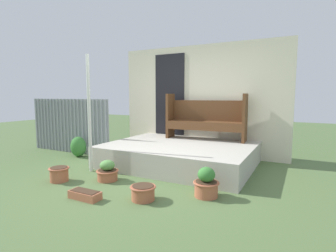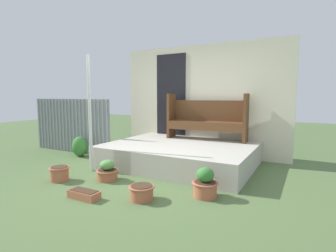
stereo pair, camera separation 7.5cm
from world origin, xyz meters
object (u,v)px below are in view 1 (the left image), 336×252
flower_pot_far_right (206,184)px  flower_pot_right (143,192)px  support_post (89,114)px  flower_pot_left (59,174)px  shrub_by_fence (78,147)px  planter_box_rect (85,195)px  flower_pot_middle (107,172)px  bench (206,117)px

flower_pot_far_right → flower_pot_right: bearing=-144.7°
support_post → flower_pot_far_right: size_ratio=5.09×
flower_pot_left → shrub_by_fence: 1.81m
planter_box_rect → flower_pot_right: bearing=25.1°
flower_pot_middle → planter_box_rect: flower_pot_middle is taller
flower_pot_left → flower_pot_far_right: flower_pot_far_right is taller
support_post → planter_box_rect: size_ratio=4.71×
planter_box_rect → shrub_by_fence: (-2.01, 1.81, 0.18)m
flower_pot_far_right → shrub_by_fence: (-3.46, 0.96, 0.05)m
support_post → shrub_by_fence: bearing=145.8°
bench → shrub_by_fence: size_ratio=3.84×
flower_pot_far_right → support_post: bearing=175.1°
bench → shrub_by_fence: bench is taller
bench → planter_box_rect: bench is taller
flower_pot_middle → planter_box_rect: size_ratio=0.82×
bench → flower_pot_left: bearing=-123.5°
flower_pot_right → shrub_by_fence: bearing=151.8°
support_post → planter_box_rect: support_post is taller
bench → flower_pot_far_right: bench is taller
bench → flower_pot_far_right: 2.47m
flower_pot_left → flower_pot_middle: bearing=30.7°
support_post → flower_pot_left: (-0.04, -0.69, -0.95)m
support_post → flower_pot_right: (1.62, -0.71, -0.97)m
bench → flower_pot_left: 3.24m
support_post → flower_pot_left: size_ratio=6.50×
bench → flower_pot_left: size_ratio=5.42×
flower_pot_far_right → planter_box_rect: bearing=-149.5°
planter_box_rect → bench: bearing=78.0°
bench → planter_box_rect: bearing=-105.1°
flower_pot_right → support_post: bearing=156.3°
flower_pot_middle → shrub_by_fence: 2.04m
support_post → flower_pot_far_right: 2.52m
flower_pot_right → planter_box_rect: bearing=-154.9°
flower_pot_right → flower_pot_far_right: flower_pot_far_right is taller
flower_pot_middle → flower_pot_right: bearing=-23.4°
support_post → flower_pot_right: 2.02m
bench → flower_pot_right: bench is taller
support_post → bench: (1.55, 2.01, -0.14)m
flower_pot_left → flower_pot_middle: flower_pot_middle is taller
shrub_by_fence → support_post: bearing=-34.2°
planter_box_rect → flower_pot_far_right: bearing=30.5°
flower_pot_middle → planter_box_rect: (0.25, -0.77, -0.09)m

